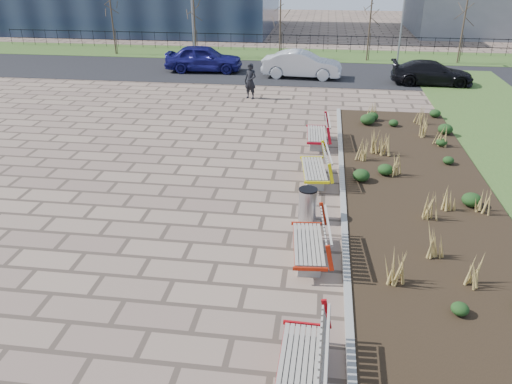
# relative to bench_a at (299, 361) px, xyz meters

# --- Properties ---
(ground) EXTENTS (120.00, 120.00, 0.00)m
(ground) POSITION_rel_bench_a_xyz_m (-3.00, 2.62, -0.50)
(ground) COLOR #7F6857
(ground) RESTS_ON ground
(planting_bed) EXTENTS (4.50, 18.00, 0.10)m
(planting_bed) POSITION_rel_bench_a_xyz_m (3.25, 7.62, -0.45)
(planting_bed) COLOR black
(planting_bed) RESTS_ON ground
(planting_curb) EXTENTS (0.16, 18.00, 0.15)m
(planting_curb) POSITION_rel_bench_a_xyz_m (0.92, 7.62, -0.42)
(planting_curb) COLOR gray
(planting_curb) RESTS_ON ground
(grass_verge_far) EXTENTS (80.00, 5.00, 0.04)m
(grass_verge_far) POSITION_rel_bench_a_xyz_m (-3.00, 30.62, -0.48)
(grass_verge_far) COLOR #33511E
(grass_verge_far) RESTS_ON ground
(road) EXTENTS (80.00, 7.00, 0.02)m
(road) POSITION_rel_bench_a_xyz_m (-3.00, 24.62, -0.49)
(road) COLOR black
(road) RESTS_ON ground
(bench_a) EXTENTS (0.96, 2.12, 1.00)m
(bench_a) POSITION_rel_bench_a_xyz_m (0.00, 0.00, 0.00)
(bench_a) COLOR #A70B11
(bench_a) RESTS_ON ground
(bench_b) EXTENTS (1.08, 2.17, 1.00)m
(bench_b) POSITION_rel_bench_a_xyz_m (0.00, 3.89, 0.00)
(bench_b) COLOR #A41F0A
(bench_b) RESTS_ON ground
(bench_c) EXTENTS (1.13, 2.19, 1.00)m
(bench_c) POSITION_rel_bench_a_xyz_m (0.00, 8.53, 0.00)
(bench_c) COLOR yellow
(bench_c) RESTS_ON ground
(bench_d) EXTENTS (1.00, 2.14, 1.00)m
(bench_d) POSITION_rel_bench_a_xyz_m (0.00, 12.00, 0.00)
(bench_d) COLOR #A60B1B
(bench_d) RESTS_ON ground
(litter_bin) EXTENTS (0.50, 0.50, 0.95)m
(litter_bin) POSITION_rel_bench_a_xyz_m (-0.10, 5.86, -0.03)
(litter_bin) COLOR #B2B2B7
(litter_bin) RESTS_ON ground
(pedestrian) EXTENTS (0.75, 0.63, 1.76)m
(pedestrian) POSITION_rel_bench_a_xyz_m (-3.51, 18.39, 0.38)
(pedestrian) COLOR black
(pedestrian) RESTS_ON ground
(car_blue) EXTENTS (4.82, 2.14, 1.61)m
(car_blue) POSITION_rel_bench_a_xyz_m (-7.29, 24.29, 0.33)
(car_blue) COLOR navy
(car_blue) RESTS_ON road
(car_silver) EXTENTS (4.74, 1.92, 1.53)m
(car_silver) POSITION_rel_bench_a_xyz_m (-1.17, 23.41, 0.28)
(car_silver) COLOR #B4B7BC
(car_silver) RESTS_ON road
(car_black) EXTENTS (4.50, 1.89, 1.30)m
(car_black) POSITION_rel_bench_a_xyz_m (6.14, 22.66, 0.17)
(car_black) COLOR black
(car_black) RESTS_ON road
(tree_a) EXTENTS (1.40, 1.40, 4.00)m
(tree_a) POSITION_rel_bench_a_xyz_m (-15.00, 29.12, 1.54)
(tree_a) COLOR #4C3D2D
(tree_a) RESTS_ON grass_verge_far
(tree_b) EXTENTS (1.40, 1.40, 4.00)m
(tree_b) POSITION_rel_bench_a_xyz_m (-9.00, 29.12, 1.54)
(tree_b) COLOR #4C3D2D
(tree_b) RESTS_ON grass_verge_far
(tree_c) EXTENTS (1.40, 1.40, 4.00)m
(tree_c) POSITION_rel_bench_a_xyz_m (-3.00, 29.12, 1.54)
(tree_c) COLOR #4C3D2D
(tree_c) RESTS_ON grass_verge_far
(tree_d) EXTENTS (1.40, 1.40, 4.00)m
(tree_d) POSITION_rel_bench_a_xyz_m (3.00, 29.12, 1.54)
(tree_d) COLOR #4C3D2D
(tree_d) RESTS_ON grass_verge_far
(tree_e) EXTENTS (1.40, 1.40, 4.00)m
(tree_e) POSITION_rel_bench_a_xyz_m (9.00, 29.12, 1.54)
(tree_e) COLOR #4C3D2D
(tree_e) RESTS_ON grass_verge_far
(lamp_west) EXTENTS (0.24, 0.60, 6.00)m
(lamp_west) POSITION_rel_bench_a_xyz_m (-9.00, 28.62, 2.54)
(lamp_west) COLOR gray
(lamp_west) RESTS_ON grass_verge_far
(lamp_east) EXTENTS (0.24, 0.60, 6.00)m
(lamp_east) POSITION_rel_bench_a_xyz_m (5.00, 28.62, 2.54)
(lamp_east) COLOR gray
(lamp_east) RESTS_ON grass_verge_far
(railing_fence) EXTENTS (44.00, 0.10, 1.20)m
(railing_fence) POSITION_rel_bench_a_xyz_m (-3.00, 32.12, 0.14)
(railing_fence) COLOR black
(railing_fence) RESTS_ON grass_verge_far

